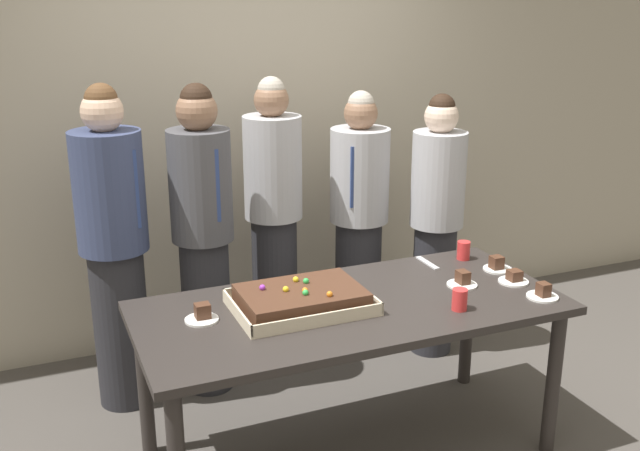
{
  "coord_description": "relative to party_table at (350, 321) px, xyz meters",
  "views": [
    {
      "loc": [
        -1.34,
        -2.84,
        2.17
      ],
      "look_at": [
        -0.09,
        0.15,
        1.14
      ],
      "focal_mm": 41.26,
      "sensor_mm": 36.0,
      "label": 1
    }
  ],
  "objects": [
    {
      "name": "plated_slice_far_left",
      "position": [
        0.86,
        -0.07,
        0.11
      ],
      "size": [
        0.15,
        0.15,
        0.06
      ],
      "color": "white",
      "rests_on": "party_table"
    },
    {
      "name": "drink_cup_middle",
      "position": [
        0.43,
        -0.25,
        0.14
      ],
      "size": [
        0.07,
        0.07,
        0.1
      ],
      "primitive_type": "cylinder",
      "color": "red",
      "rests_on": "party_table"
    },
    {
      "name": "interior_back_panel",
      "position": [
        0.0,
        1.6,
        0.79
      ],
      "size": [
        8.0,
        0.12,
        3.0
      ],
      "primitive_type": "cube",
      "color": "#B2A893",
      "rests_on": "ground_plane"
    },
    {
      "name": "party_table",
      "position": [
        0.0,
        0.0,
        0.0
      ],
      "size": [
        1.99,
        0.9,
        0.79
      ],
      "color": "#2D2826",
      "rests_on": "ground_plane"
    },
    {
      "name": "drink_cup_nearest",
      "position": [
        0.82,
        0.31,
        0.14
      ],
      "size": [
        0.07,
        0.07,
        0.1
      ],
      "primitive_type": "cylinder",
      "color": "red",
      "rests_on": "party_table"
    },
    {
      "name": "person_left_edge_reaching",
      "position": [
        0.54,
        1.04,
        0.13
      ],
      "size": [
        0.36,
        0.36,
        1.63
      ],
      "rotation": [
        0.0,
        0.0,
        -2.23
      ],
      "color": "#28282D",
      "rests_on": "ground_plane"
    },
    {
      "name": "plated_slice_far_right",
      "position": [
        0.87,
        -0.28,
        0.11
      ],
      "size": [
        0.15,
        0.15,
        0.07
      ],
      "color": "white",
      "rests_on": "party_table"
    },
    {
      "name": "plated_slice_near_left",
      "position": [
        0.89,
        0.1,
        0.11
      ],
      "size": [
        0.15,
        0.15,
        0.08
      ],
      "color": "white",
      "rests_on": "party_table"
    },
    {
      "name": "ground_plane",
      "position": [
        0.0,
        0.0,
        -0.71
      ],
      "size": [
        12.0,
        12.0,
        0.0
      ],
      "primitive_type": "plane",
      "color": "#4C4742"
    },
    {
      "name": "cake_server_utensil",
      "position": [
        0.6,
        0.33,
        0.09
      ],
      "size": [
        0.03,
        0.2,
        0.01
      ],
      "primitive_type": "cube",
      "color": "silver",
      "rests_on": "party_table"
    },
    {
      "name": "plated_slice_near_right",
      "position": [
        -0.68,
        0.09,
        0.11
      ],
      "size": [
        0.15,
        0.15,
        0.07
      ],
      "color": "white",
      "rests_on": "party_table"
    },
    {
      "name": "person_serving_front",
      "position": [
        -0.47,
        0.9,
        0.2
      ],
      "size": [
        0.34,
        0.34,
        1.74
      ],
      "rotation": [
        0.0,
        0.0,
        -1.3
      ],
      "color": "#28282D",
      "rests_on": "ground_plane"
    },
    {
      "name": "person_far_right_suit",
      "position": [
        0.0,
        1.08,
        0.19
      ],
      "size": [
        0.34,
        0.34,
        1.73
      ],
      "rotation": [
        0.0,
        0.0,
        -1.79
      ],
      "color": "#28282D",
      "rests_on": "ground_plane"
    },
    {
      "name": "plated_slice_center_front",
      "position": [
        0.6,
        -0.01,
        0.11
      ],
      "size": [
        0.15,
        0.15,
        0.07
      ],
      "color": "white",
      "rests_on": "party_table"
    },
    {
      "name": "person_green_shirt_behind",
      "position": [
        0.94,
        0.8,
        0.14
      ],
      "size": [
        0.32,
        0.32,
        1.62
      ],
      "rotation": [
        0.0,
        0.0,
        -2.57
      ],
      "color": "#28282D",
      "rests_on": "ground_plane"
    },
    {
      "name": "sheet_cake",
      "position": [
        -0.23,
        0.04,
        0.13
      ],
      "size": [
        0.62,
        0.44,
        0.12
      ],
      "color": "beige",
      "rests_on": "party_table"
    },
    {
      "name": "person_striped_tie_right",
      "position": [
        -0.94,
        0.92,
        0.2
      ],
      "size": [
        0.36,
        0.36,
        1.75
      ],
      "rotation": [
        0.0,
        0.0,
        -0.89
      ],
      "color": "#28282D",
      "rests_on": "ground_plane"
    }
  ]
}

